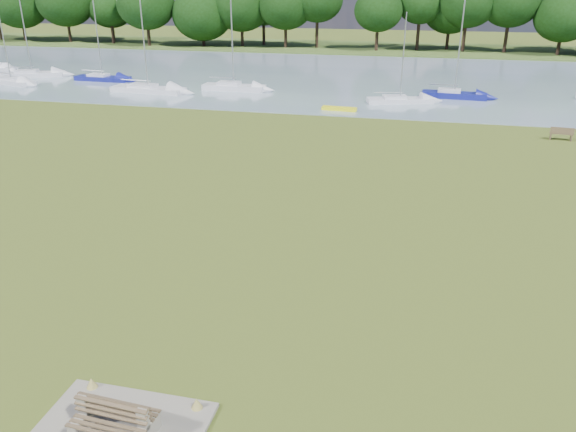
% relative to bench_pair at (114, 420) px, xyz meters
% --- Properties ---
extents(ground, '(220.00, 220.00, 0.00)m').
position_rel_bench_pair_xyz_m(ground, '(-0.00, 14.00, -0.53)').
color(ground, '#626826').
extents(river, '(220.00, 40.00, 0.10)m').
position_rel_bench_pair_xyz_m(river, '(-0.00, 56.00, -0.53)').
color(river, slate).
rests_on(river, ground).
extents(far_bank, '(220.00, 20.00, 0.40)m').
position_rel_bench_pair_xyz_m(far_bank, '(-0.00, 86.00, -0.53)').
color(far_bank, '#4C6626').
rests_on(far_bank, ground).
extents(bench_pair, '(2.02, 1.27, 1.06)m').
position_rel_bench_pair_xyz_m(bench_pair, '(0.00, 0.00, 0.00)').
color(bench_pair, gray).
rests_on(bench_pair, concrete_pad).
extents(riverbank_bench, '(1.57, 0.62, 0.95)m').
position_rel_bench_pair_xyz_m(riverbank_bench, '(16.42, 32.27, -0.05)').
color(riverbank_bench, brown).
rests_on(riverbank_bench, ground).
extents(kayak, '(3.03, 0.96, 0.30)m').
position_rel_bench_pair_xyz_m(kayak, '(-0.09, 38.17, -0.33)').
color(kayak, yellow).
rests_on(kayak, river).
extents(tree_line, '(145.46, 8.95, 10.83)m').
position_rel_bench_pair_xyz_m(tree_line, '(1.21, 82.00, 5.94)').
color(tree_line, black).
rests_on(tree_line, far_bank).
extents(sailboat_0, '(6.40, 3.61, 7.61)m').
position_rel_bench_pair_xyz_m(sailboat_0, '(-36.44, 43.37, -0.05)').
color(sailboat_0, silver).
rests_on(sailboat_0, river).
extents(sailboat_2, '(7.69, 2.74, 9.32)m').
position_rel_bench_pair_xyz_m(sailboat_2, '(-19.93, 42.26, -0.02)').
color(sailboat_2, silver).
rests_on(sailboat_2, river).
extents(sailboat_3, '(6.11, 3.18, 7.81)m').
position_rel_bench_pair_xyz_m(sailboat_3, '(4.74, 42.61, -0.08)').
color(sailboat_3, silver).
rests_on(sailboat_3, river).
extents(sailboat_5, '(6.32, 1.79, 8.98)m').
position_rel_bench_pair_xyz_m(sailboat_5, '(-11.92, 45.10, 0.05)').
color(sailboat_5, silver).
rests_on(sailboat_5, river).
extents(sailboat_7, '(6.28, 1.96, 8.33)m').
position_rel_bench_pair_xyz_m(sailboat_7, '(-27.95, 47.43, -0.04)').
color(sailboat_7, navy).
rests_on(sailboat_7, river).
extents(sailboat_8, '(6.01, 2.05, 8.75)m').
position_rel_bench_pair_xyz_m(sailboat_8, '(9.62, 46.06, 0.04)').
color(sailboat_8, navy).
rests_on(sailboat_8, river).
extents(sailboat_9, '(7.13, 4.43, 9.12)m').
position_rel_bench_pair_xyz_m(sailboat_9, '(-37.26, 47.96, -0.01)').
color(sailboat_9, silver).
rests_on(sailboat_9, river).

